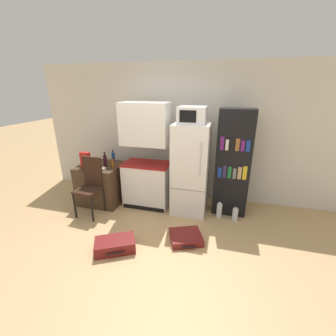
% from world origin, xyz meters
% --- Properties ---
extents(ground_plane, '(24.00, 24.00, 0.00)m').
position_xyz_m(ground_plane, '(0.00, 0.00, 0.00)').
color(ground_plane, tan).
extents(wall_back, '(6.40, 0.10, 2.67)m').
position_xyz_m(wall_back, '(0.20, 2.00, 1.34)').
color(wall_back, silver).
rests_on(wall_back, ground_plane).
extents(side_table, '(0.81, 0.75, 0.78)m').
position_xyz_m(side_table, '(-1.41, 1.23, 0.39)').
color(side_table, '#422D1E').
rests_on(side_table, ground_plane).
extents(kitchen_hutch, '(0.88, 0.54, 1.97)m').
position_xyz_m(kitchen_hutch, '(-0.48, 1.34, 0.93)').
color(kitchen_hutch, white).
rests_on(kitchen_hutch, ground_plane).
extents(refrigerator, '(0.62, 0.62, 1.65)m').
position_xyz_m(refrigerator, '(0.36, 1.30, 0.82)').
color(refrigerator, white).
rests_on(refrigerator, ground_plane).
extents(microwave, '(0.46, 0.41, 0.28)m').
position_xyz_m(microwave, '(0.36, 1.30, 1.78)').
color(microwave, silver).
rests_on(microwave, refrigerator).
extents(bookshelf, '(0.59, 0.33, 1.90)m').
position_xyz_m(bookshelf, '(1.08, 1.44, 0.95)').
color(bookshelf, black).
rests_on(bookshelf, ground_plane).
extents(bottle_amber_beer, '(0.06, 0.06, 0.19)m').
position_xyz_m(bottle_amber_beer, '(-1.11, 1.18, 0.86)').
color(bottle_amber_beer, brown).
rests_on(bottle_amber_beer, side_table).
extents(bottle_wine_dark, '(0.06, 0.06, 0.29)m').
position_xyz_m(bottle_wine_dark, '(-1.26, 1.17, 0.90)').
color(bottle_wine_dark, black).
rests_on(bottle_wine_dark, side_table).
extents(bottle_blue_soda, '(0.07, 0.07, 0.24)m').
position_xyz_m(bottle_blue_soda, '(-1.26, 1.49, 0.88)').
color(bottle_blue_soda, '#1E47A3').
rests_on(bottle_blue_soda, side_table).
extents(bowl, '(0.12, 0.12, 0.03)m').
position_xyz_m(bowl, '(-1.24, 1.02, 0.79)').
color(bowl, silver).
rests_on(bowl, side_table).
extents(cereal_box, '(0.19, 0.07, 0.30)m').
position_xyz_m(cereal_box, '(-1.59, 1.03, 0.93)').
color(cereal_box, red).
rests_on(cereal_box, side_table).
extents(chair, '(0.43, 0.43, 1.06)m').
position_xyz_m(chair, '(-1.35, 0.78, 0.62)').
color(chair, black).
rests_on(chair, ground_plane).
extents(suitcase_large_flat, '(0.65, 0.55, 0.17)m').
position_xyz_m(suitcase_large_flat, '(-0.47, -0.08, 0.09)').
color(suitcase_large_flat, maroon).
rests_on(suitcase_large_flat, ground_plane).
extents(suitcase_small_flat, '(0.59, 0.57, 0.10)m').
position_xyz_m(suitcase_small_flat, '(0.47, 0.40, 0.05)').
color(suitcase_small_flat, maroon).
rests_on(suitcase_small_flat, ground_plane).
extents(water_bottle_front, '(0.10, 0.10, 0.28)m').
position_xyz_m(water_bottle_front, '(1.20, 1.18, 0.12)').
color(water_bottle_front, silver).
rests_on(water_bottle_front, ground_plane).
extents(water_bottle_middle, '(0.10, 0.10, 0.34)m').
position_xyz_m(water_bottle_middle, '(0.93, 1.20, 0.14)').
color(water_bottle_middle, silver).
rests_on(water_bottle_middle, ground_plane).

